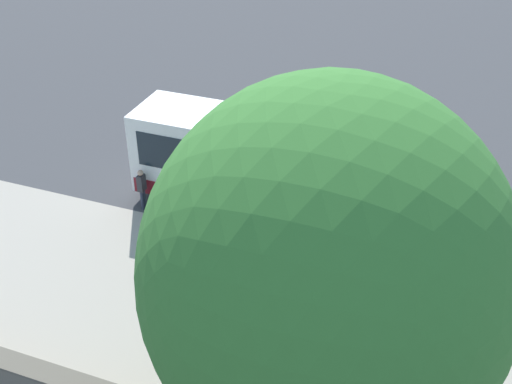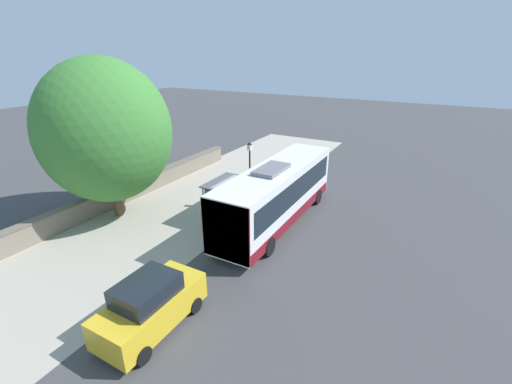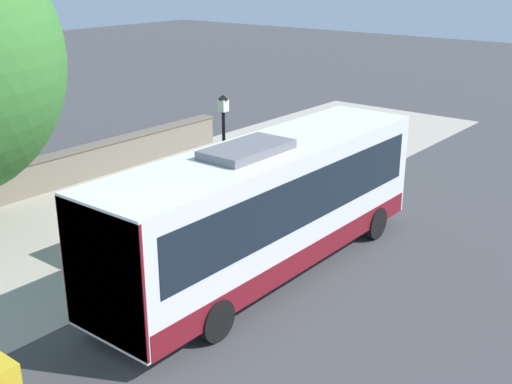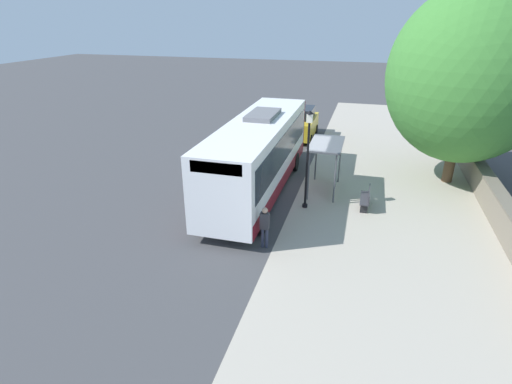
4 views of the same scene
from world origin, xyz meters
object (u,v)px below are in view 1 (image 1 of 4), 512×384
object	(u,v)px
bench	(215,285)
shade_tree	(325,275)
street_lamp_near	(225,179)
pedestrian	(142,186)
bus_shelter	(279,220)
bus	(282,167)

from	to	relation	value
bench	shade_tree	distance (m)	7.67
street_lamp_near	bench	bearing A→B (deg)	-164.53
bench	street_lamp_near	size ratio (longest dim) A/B	0.35
pedestrian	bench	xyz separation A→B (m)	(-3.56, -4.50, -0.50)
bus_shelter	street_lamp_near	world-z (taller)	street_lamp_near
bus_shelter	bench	size ratio (longest dim) A/B	1.85
bus	shade_tree	size ratio (longest dim) A/B	1.16
bench	shade_tree	bearing A→B (deg)	-132.91
pedestrian	bus	bearing A→B (deg)	-72.03
bus	bus_shelter	distance (m)	3.38
bus	shade_tree	distance (m)	10.55
pedestrian	shade_tree	xyz separation A→B (m)	(-7.58, -8.83, 4.39)
shade_tree	pedestrian	bearing A→B (deg)	49.36
street_lamp_near	pedestrian	bearing A→B (deg)	76.38
shade_tree	bench	bearing A→B (deg)	47.09
bus	street_lamp_near	size ratio (longest dim) A/B	2.50
bus	bench	size ratio (longest dim) A/B	7.11
pedestrian	shade_tree	world-z (taller)	shade_tree
street_lamp_near	shade_tree	size ratio (longest dim) A/B	0.47
bus	shade_tree	world-z (taller)	shade_tree
bus	pedestrian	xyz separation A→B (m)	(-1.59, 4.91, -0.97)
bus_shelter	street_lamp_near	bearing A→B (deg)	71.21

